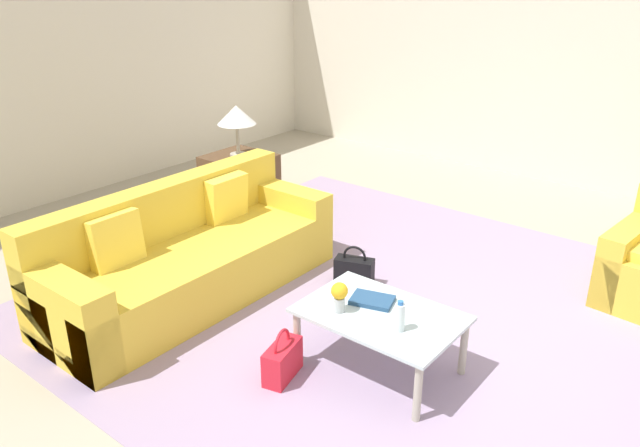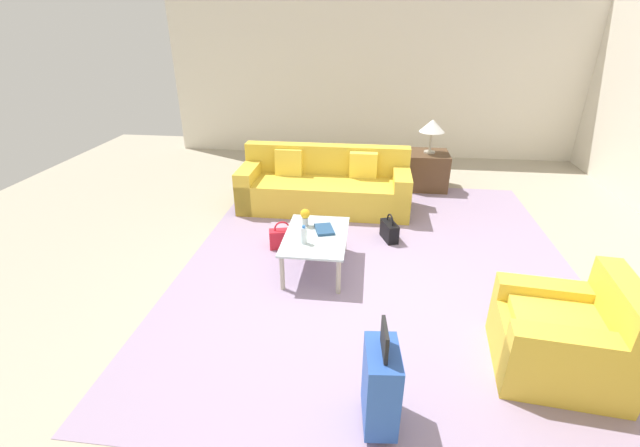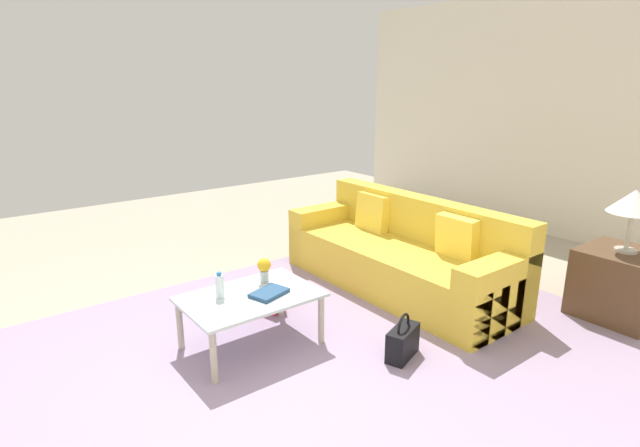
% 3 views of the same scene
% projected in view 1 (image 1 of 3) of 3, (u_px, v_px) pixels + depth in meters
% --- Properties ---
extents(ground_plane, '(12.00, 12.00, 0.00)m').
position_uv_depth(ground_plane, '(467.00, 355.00, 4.29)').
color(ground_plane, '#A89E89').
extents(wall_left, '(0.12, 8.00, 3.10)m').
position_uv_depth(wall_left, '(42.00, 59.00, 6.59)').
color(wall_left, silver).
rests_on(wall_left, ground).
extents(area_rug, '(5.20, 4.40, 0.01)m').
position_uv_depth(area_rug, '(407.00, 315.00, 4.78)').
color(area_rug, '#9984A3').
rests_on(area_rug, ground).
extents(couch, '(0.90, 2.46, 0.88)m').
position_uv_depth(couch, '(186.00, 258.00, 5.00)').
color(couch, gold).
rests_on(couch, ground).
extents(coffee_table, '(1.02, 0.68, 0.42)m').
position_uv_depth(coffee_table, '(380.00, 320.00, 4.02)').
color(coffee_table, silver).
rests_on(coffee_table, ground).
extents(water_bottle, '(0.06, 0.06, 0.20)m').
position_uv_depth(water_bottle, '(400.00, 317.00, 3.77)').
color(water_bottle, silver).
rests_on(water_bottle, coffee_table).
extents(coffee_table_book, '(0.32, 0.26, 0.03)m').
position_uv_depth(coffee_table_book, '(372.00, 300.00, 4.12)').
color(coffee_table_book, navy).
rests_on(coffee_table_book, coffee_table).
extents(flower_vase, '(0.11, 0.11, 0.21)m').
position_uv_depth(flower_vase, '(339.00, 295.00, 3.97)').
color(flower_vase, '#B2B7BC').
rests_on(flower_vase, coffee_table).
extents(side_table, '(0.64, 0.64, 0.60)m').
position_uv_depth(side_table, '(240.00, 182.00, 6.73)').
color(side_table, '#513823').
rests_on(side_table, ground).
extents(table_lamp, '(0.40, 0.40, 0.54)m').
position_uv_depth(table_lamp, '(236.00, 116.00, 6.45)').
color(table_lamp, '#ADA899').
rests_on(table_lamp, side_table).
extents(handbag_black, '(0.35, 0.24, 0.36)m').
position_uv_depth(handbag_black, '(354.00, 271.00, 5.18)').
color(handbag_black, black).
rests_on(handbag_black, ground).
extents(handbag_red, '(0.21, 0.34, 0.36)m').
position_uv_depth(handbag_red, '(282.00, 360.00, 4.02)').
color(handbag_red, red).
rests_on(handbag_red, ground).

